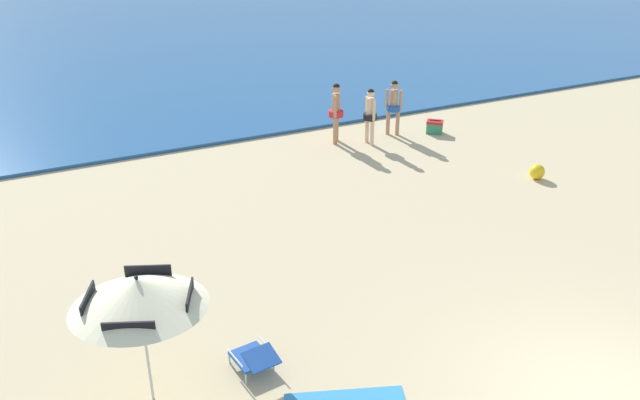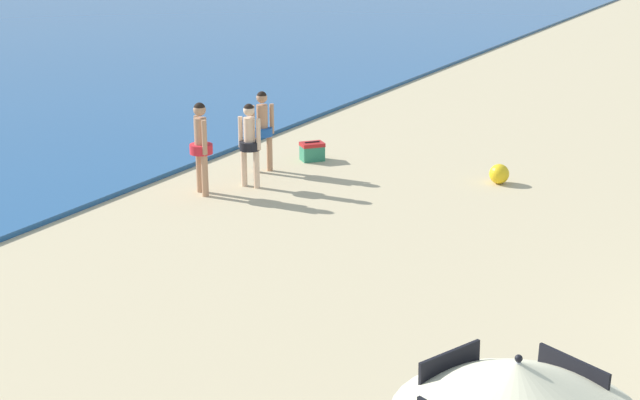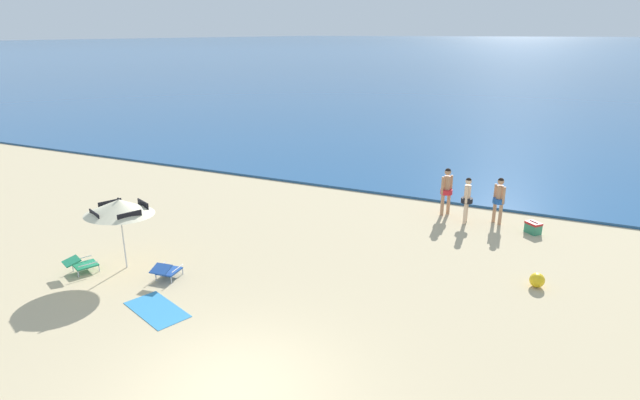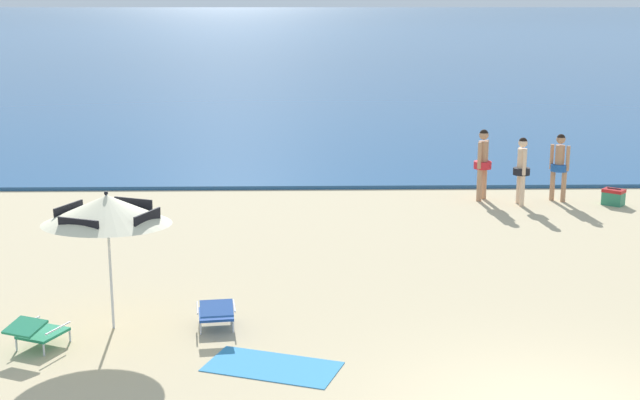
# 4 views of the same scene
# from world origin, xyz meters

# --- Properties ---
(ground_plane) EXTENTS (800.00, 800.00, 0.00)m
(ground_plane) POSITION_xyz_m (0.00, 0.00, 0.00)
(ground_plane) COLOR tan
(ocean_water) EXTENTS (800.00, 800.00, 0.10)m
(ocean_water) POSITION_xyz_m (0.00, 413.09, 0.05)
(ocean_water) COLOR #235184
(ocean_water) RESTS_ON ground
(beach_umbrella_striped_main) EXTENTS (2.54, 2.55, 2.15)m
(beach_umbrella_striped_main) POSITION_xyz_m (-5.93, 3.23, 1.87)
(beach_umbrella_striped_main) COLOR silver
(beach_umbrella_striped_main) RESTS_ON ground
(lounge_chair_under_umbrella) EXTENTS (0.65, 0.92, 0.50)m
(lounge_chair_under_umbrella) POSITION_xyz_m (-4.35, 3.14, 0.28)
(lounge_chair_under_umbrella) COLOR #1E4799
(lounge_chair_under_umbrella) RESTS_ON ground
(lounge_chair_beside_umbrella) EXTENTS (0.83, 0.99, 0.49)m
(lounge_chair_beside_umbrella) POSITION_xyz_m (-6.85, 2.43, 0.28)
(lounge_chair_beside_umbrella) COLOR #1E7F56
(lounge_chair_beside_umbrella) RESTS_ON ground
(person_standing_near_shore) EXTENTS (0.44, 0.46, 1.80)m
(person_standing_near_shore) POSITION_xyz_m (1.50, 11.77, 1.04)
(person_standing_near_shore) COLOR tan
(person_standing_near_shore) RESTS_ON ground
(person_standing_beside) EXTENTS (0.42, 0.42, 1.70)m
(person_standing_beside) POSITION_xyz_m (3.39, 11.61, 0.98)
(person_standing_beside) COLOR tan
(person_standing_beside) RESTS_ON ground
(person_wading_in) EXTENTS (0.41, 0.50, 1.67)m
(person_wading_in) POSITION_xyz_m (2.35, 11.23, 0.97)
(person_wading_in) COLOR beige
(person_wading_in) RESTS_ON ground
(cooler_box) EXTENTS (0.60, 0.59, 0.43)m
(cooler_box) POSITION_xyz_m (4.64, 11.15, 0.20)
(cooler_box) COLOR #2D7F5B
(cooler_box) RESTS_ON ground
(beach_ball) EXTENTS (0.40, 0.40, 0.40)m
(beach_ball) POSITION_xyz_m (4.99, 7.04, 0.20)
(beach_ball) COLOR yellow
(beach_ball) RESTS_ON ground
(beach_towel) EXTENTS (2.00, 1.46, 0.01)m
(beach_towel) POSITION_xyz_m (-3.46, 1.73, 0.01)
(beach_towel) COLOR #3384BC
(beach_towel) RESTS_ON ground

